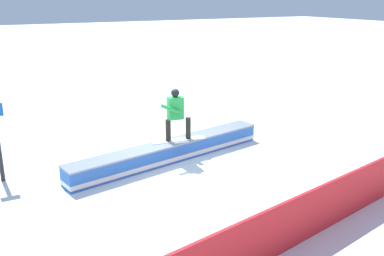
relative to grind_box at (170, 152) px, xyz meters
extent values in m
plane|color=white|center=(0.00, 0.00, -0.23)|extent=(120.00, 120.00, 0.00)
cube|color=blue|center=(0.00, 0.00, 0.00)|extent=(5.90, 1.63, 0.47)
cube|color=white|center=(0.00, 0.00, -0.11)|extent=(5.91, 1.64, 0.11)
cube|color=#8A98A3|center=(0.00, 0.00, 0.26)|extent=(5.91, 1.69, 0.04)
cube|color=silver|center=(-0.28, -0.05, 0.29)|extent=(1.50, 0.50, 0.01)
cylinder|color=black|center=(0.00, -0.09, 0.59)|extent=(0.16, 0.16, 0.58)
cylinder|color=black|center=(-0.56, -0.01, 0.59)|extent=(0.16, 0.16, 0.58)
cube|color=green|center=(-0.21, -0.06, 1.18)|extent=(0.43, 0.29, 0.59)
sphere|color=black|center=(-0.21, -0.06, 1.58)|extent=(0.22, 0.22, 0.22)
cylinder|color=green|center=(0.00, 0.08, 1.21)|extent=(0.54, 0.16, 0.32)
cylinder|color=green|center=(-0.33, -0.21, 1.21)|extent=(0.36, 0.14, 0.52)
cube|color=red|center=(0.00, 4.78, 0.25)|extent=(10.52, 2.00, 0.96)
camera|label=1|loc=(4.61, 9.70, 4.02)|focal=39.99mm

